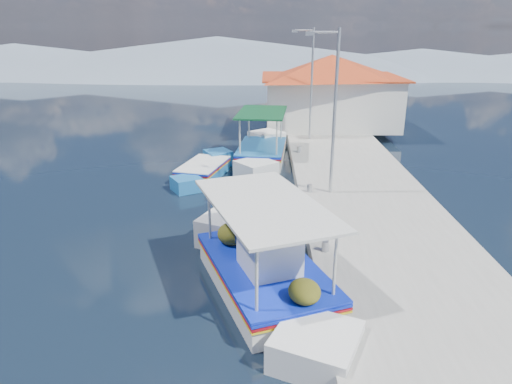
{
  "coord_description": "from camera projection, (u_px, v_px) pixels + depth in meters",
  "views": [
    {
      "loc": [
        2.07,
        -14.89,
        6.53
      ],
      "look_at": [
        1.78,
        -0.29,
        1.3
      ],
      "focal_mm": 32.51,
      "sensor_mm": 36.0,
      "label": 1
    }
  ],
  "objects": [
    {
      "name": "harbor_building",
      "position": [
        330.0,
        89.0,
        29.33
      ],
      "size": [
        10.49,
        10.49,
        4.4
      ],
      "color": "white",
      "rests_on": "quay"
    },
    {
      "name": "mountain_ridge",
      "position": [
        296.0,
        59.0,
        68.16
      ],
      "size": [
        171.4,
        96.0,
        5.5
      ],
      "color": "slate",
      "rests_on": "ground"
    },
    {
      "name": "quay",
      "position": [
        346.0,
        169.0,
        21.71
      ],
      "size": [
        5.0,
        44.0,
        0.5
      ],
      "primitive_type": "cube",
      "color": "#A29E97",
      "rests_on": "ground"
    },
    {
      "name": "bollards",
      "position": [
        303.0,
        165.0,
        20.91
      ],
      "size": [
        0.2,
        17.2,
        0.3
      ],
      "color": "#A5A8AD",
      "rests_on": "quay"
    },
    {
      "name": "caique_green_canopy",
      "position": [
        262.0,
        153.0,
        23.78
      ],
      "size": [
        2.69,
        7.52,
        2.82
      ],
      "rotation": [
        0.0,
        0.0,
        0.09
      ],
      "color": "white",
      "rests_on": "ground"
    },
    {
      "name": "lamp_post_near",
      "position": [
        333.0,
        105.0,
        16.76
      ],
      "size": [
        1.21,
        0.14,
        6.0
      ],
      "color": "#A5A8AD",
      "rests_on": "quay"
    },
    {
      "name": "lamp_post_far",
      "position": [
        310.0,
        79.0,
        25.23
      ],
      "size": [
        1.21,
        0.14,
        6.0
      ],
      "color": "#A5A8AD",
      "rests_on": "quay"
    },
    {
      "name": "main_caique",
      "position": [
        266.0,
        271.0,
        12.08
      ],
      "size": [
        4.34,
        7.73,
        2.73
      ],
      "rotation": [
        0.0,
        0.0,
        -0.37
      ],
      "color": "white",
      "rests_on": "ground"
    },
    {
      "name": "caique_blue_hull",
      "position": [
        203.0,
        171.0,
        21.28
      ],
      "size": [
        2.49,
        5.32,
        0.98
      ],
      "rotation": [
        0.0,
        0.0,
        0.25
      ],
      "color": "#1B63A5",
      "rests_on": "ground"
    },
    {
      "name": "ground",
      "position": [
        206.0,
        224.0,
        16.26
      ],
      "size": [
        160.0,
        160.0,
        0.0
      ],
      "primitive_type": "plane",
      "color": "black",
      "rests_on": "ground"
    }
  ]
}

